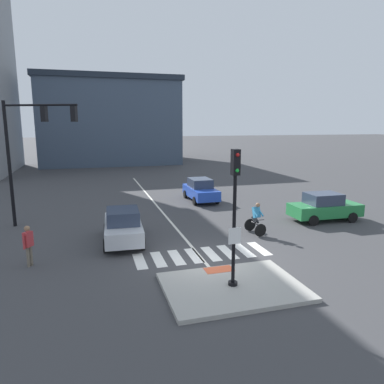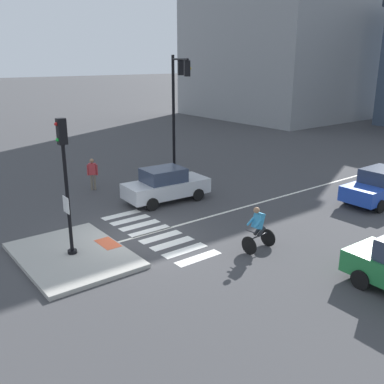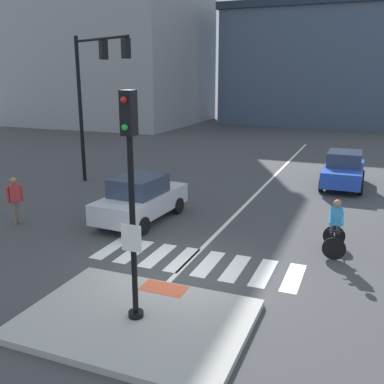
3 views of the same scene
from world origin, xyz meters
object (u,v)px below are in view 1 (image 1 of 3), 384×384
at_px(car_silver_westbound_near, 123,226).
at_px(car_green_cross_right, 324,207).
at_px(signal_pole, 235,206).
at_px(traffic_light_mast, 29,142).
at_px(cyclist, 256,218).
at_px(pedestrian_at_curb_left, 28,243).
at_px(car_blue_eastbound_far, 201,190).

bearing_deg(car_silver_westbound_near, car_green_cross_right, 3.31).
distance_m(signal_pole, traffic_light_mast, 12.67).
xyz_separation_m(traffic_light_mast, car_silver_westbound_near, (4.42, -3.93, -3.86)).
relative_size(traffic_light_mast, car_green_cross_right, 1.64).
bearing_deg(cyclist, car_silver_westbound_near, 174.78).
distance_m(car_green_cross_right, pedestrian_at_curb_left, 15.82).
bearing_deg(signal_pole, car_blue_eastbound_far, 76.96).
xyz_separation_m(traffic_light_mast, car_green_cross_right, (16.14, -3.26, -3.86)).
bearing_deg(car_silver_westbound_near, pedestrian_at_curb_left, -153.43).
height_order(car_silver_westbound_near, pedestrian_at_curb_left, pedestrian_at_curb_left).
xyz_separation_m(car_blue_eastbound_far, car_green_cross_right, (5.33, -7.26, 0.00)).
height_order(cyclist, pedestrian_at_curb_left, cyclist).
relative_size(traffic_light_mast, car_blue_eastbound_far, 1.66).
height_order(signal_pole, car_blue_eastbound_far, signal_pole).
bearing_deg(signal_pole, traffic_light_mast, 127.05).
distance_m(car_blue_eastbound_far, car_silver_westbound_near, 10.19).
distance_m(traffic_light_mast, cyclist, 12.59).
xyz_separation_m(car_silver_westbound_near, pedestrian_at_curb_left, (-3.88, -1.94, 0.17)).
height_order(signal_pole, pedestrian_at_curb_left, signal_pole).
bearing_deg(cyclist, car_blue_eastbound_far, 91.99).
bearing_deg(cyclist, signal_pole, -122.92).
xyz_separation_m(traffic_light_mast, cyclist, (11.11, -4.54, -3.80)).
bearing_deg(signal_pole, pedestrian_at_curb_left, 149.44).
distance_m(traffic_light_mast, car_blue_eastbound_far, 12.16).
bearing_deg(traffic_light_mast, car_green_cross_right, -11.40).
relative_size(car_green_cross_right, pedestrian_at_curb_left, 2.48).
distance_m(car_green_cross_right, cyclist, 5.20).
xyz_separation_m(signal_pole, car_green_cross_right, (8.58, 6.76, -2.15)).
relative_size(car_blue_eastbound_far, cyclist, 2.44).
bearing_deg(car_blue_eastbound_far, car_silver_westbound_near, -128.83).
height_order(signal_pole, traffic_light_mast, traffic_light_mast).
xyz_separation_m(car_blue_eastbound_far, cyclist, (0.30, -8.55, 0.06)).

